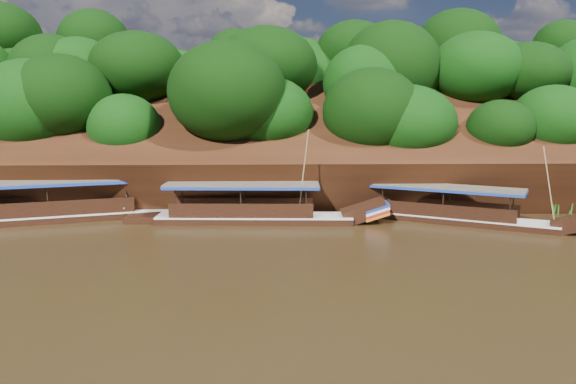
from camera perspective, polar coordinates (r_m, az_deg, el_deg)
name	(u,v)px	position (r m, az deg, el deg)	size (l,w,h in m)	color
ground	(274,253)	(28.99, -1.48, -6.23)	(160.00, 160.00, 0.00)	black
riverbank	(272,168)	(51.03, -1.67, 2.47)	(120.00, 30.06, 19.40)	black
boat_0	(469,216)	(37.68, 17.95, -2.31)	(13.56, 8.70, 5.62)	black
boat_1	(266,214)	(36.32, -2.21, -2.21)	(14.98, 3.26, 6.52)	black
boat_2	(79,210)	(39.75, -20.49, -1.76)	(17.11, 7.39, 7.08)	black
reeds	(238,204)	(38.25, -5.07, -1.25)	(49.75, 2.27, 2.00)	#245A16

